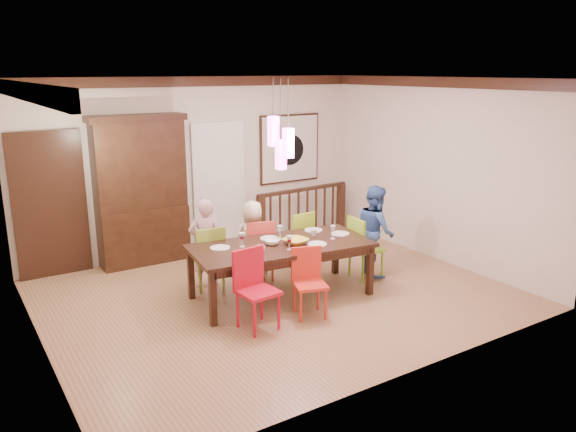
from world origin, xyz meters
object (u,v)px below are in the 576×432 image
dining_table (281,249)px  person_far_mid (253,240)px  china_hutch (141,190)px  chair_end_right (366,243)px  balustrade (303,213)px  person_end_right (375,230)px  person_far_left (205,243)px  chair_far_left (207,252)px

dining_table → person_far_mid: (0.03, 0.84, -0.09)m
dining_table → china_hutch: china_hutch is taller
chair_end_right → balustrade: balustrade is taller
chair_end_right → china_hutch: 3.59m
dining_table → person_end_right: (1.65, -0.01, 0.01)m
dining_table → person_end_right: size_ratio=1.85×
chair_end_right → person_far_left: size_ratio=0.73×
chair_end_right → person_far_left: (-2.13, 0.98, 0.10)m
china_hutch → chair_far_left: bearing=-76.2°
chair_far_left → person_end_right: 2.50m
chair_far_left → person_end_right: size_ratio=0.67×
chair_end_right → person_far_mid: bearing=62.1°
chair_far_left → china_hutch: (-0.38, 1.57, 0.65)m
chair_far_left → person_end_right: bearing=167.1°
china_hutch → balustrade: 2.93m
person_end_right → person_far_mid: bearing=83.8°
person_end_right → china_hutch: bearing=70.2°
chair_far_left → china_hutch: china_hutch is taller
dining_table → chair_far_left: 1.10m
dining_table → person_far_left: (-0.69, 0.91, -0.04)m
chair_far_left → person_far_mid: 0.74m
balustrade → person_end_right: (-0.09, -2.06, 0.18)m
dining_table → chair_far_left: bearing=137.7°
dining_table → balustrade: (1.74, 2.05, -0.18)m
balustrade → person_end_right: 2.07m
chair_end_right → person_far_left: bearing=70.3°
person_far_left → person_end_right: size_ratio=0.94×
china_hutch → person_far_mid: 2.01m
chair_far_left → person_far_left: 0.14m
chair_end_right → person_end_right: bearing=-69.7°
chair_end_right → person_far_mid: person_far_mid is taller
balustrade → person_far_left: person_far_left is taller
dining_table → chair_end_right: bearing=4.3°
dining_table → person_far_mid: bearing=94.8°
person_far_left → china_hutch: bearing=-59.2°
dining_table → chair_far_left: (-0.71, 0.82, -0.15)m
chair_far_left → chair_end_right: bearing=164.0°
person_far_left → balustrade: bearing=-139.2°
person_far_left → person_far_mid: 0.73m
balustrade → person_far_left: size_ratio=1.52×
china_hutch → balustrade: size_ratio=1.21×
person_end_right → person_far_left: bearing=90.0°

